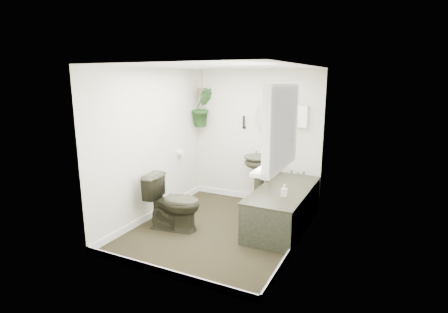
% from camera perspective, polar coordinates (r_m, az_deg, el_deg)
% --- Properties ---
extents(floor, '(2.30, 2.80, 0.02)m').
position_cam_1_polar(floor, '(5.21, -0.74, -11.78)').
color(floor, black).
rests_on(floor, ground).
extents(ceiling, '(2.30, 2.80, 0.02)m').
position_cam_1_polar(ceiling, '(4.74, -0.82, 14.65)').
color(ceiling, white).
rests_on(ceiling, ground).
extents(wall_back, '(2.30, 0.02, 2.30)m').
position_cam_1_polar(wall_back, '(6.12, 5.20, 3.24)').
color(wall_back, white).
rests_on(wall_back, ground).
extents(wall_front, '(2.30, 0.02, 2.30)m').
position_cam_1_polar(wall_front, '(3.68, -10.74, -3.28)').
color(wall_front, white).
rests_on(wall_front, ground).
extents(wall_left, '(0.02, 2.80, 2.30)m').
position_cam_1_polar(wall_left, '(5.46, -11.72, 1.89)').
color(wall_left, white).
rests_on(wall_left, ground).
extents(wall_right, '(0.02, 2.80, 2.30)m').
position_cam_1_polar(wall_right, '(4.46, 12.66, -0.56)').
color(wall_right, white).
rests_on(wall_right, ground).
extents(skirting, '(2.30, 2.80, 0.10)m').
position_cam_1_polar(skirting, '(5.18, -0.74, -11.18)').
color(skirting, white).
rests_on(skirting, floor).
extents(bathtub, '(0.72, 1.72, 0.58)m').
position_cam_1_polar(bathtub, '(5.26, 9.65, -8.20)').
color(bathtub, '#2A291D').
rests_on(bathtub, floor).
extents(bath_screen, '(0.04, 0.72, 1.40)m').
position_cam_1_polar(bath_screen, '(5.55, 8.21, 3.56)').
color(bath_screen, silver).
rests_on(bath_screen, bathtub).
extents(shower_box, '(0.20, 0.10, 0.35)m').
position_cam_1_polar(shower_box, '(5.76, 12.52, 6.43)').
color(shower_box, white).
rests_on(shower_box, wall_back).
extents(oval_mirror, '(0.46, 0.03, 0.62)m').
position_cam_1_polar(oval_mirror, '(5.97, 6.86, 6.36)').
color(oval_mirror, '#BCB398').
rests_on(oval_mirror, wall_back).
extents(wall_sconce, '(0.04, 0.04, 0.22)m').
position_cam_1_polar(wall_sconce, '(6.11, 3.24, 5.64)').
color(wall_sconce, black).
rests_on(wall_sconce, wall_back).
extents(toilet_roll_holder, '(0.11, 0.11, 0.11)m').
position_cam_1_polar(toilet_roll_holder, '(6.03, -7.12, 0.65)').
color(toilet_roll_holder, white).
rests_on(toilet_roll_holder, wall_left).
extents(window_recess, '(0.08, 1.00, 0.90)m').
position_cam_1_polar(window_recess, '(3.72, 9.42, 4.82)').
color(window_recess, white).
rests_on(window_recess, wall_right).
extents(window_sill, '(0.18, 1.00, 0.04)m').
position_cam_1_polar(window_sill, '(3.82, 8.19, -1.36)').
color(window_sill, white).
rests_on(window_sill, wall_right).
extents(window_blinds, '(0.01, 0.86, 0.76)m').
position_cam_1_polar(window_blinds, '(3.73, 8.76, 4.87)').
color(window_blinds, white).
rests_on(window_blinds, wall_right).
extents(toilet, '(0.85, 0.56, 0.81)m').
position_cam_1_polar(toilet, '(5.11, -8.25, -7.39)').
color(toilet, '#2A291D').
rests_on(toilet, floor).
extents(pedestal_sink, '(0.56, 0.49, 0.89)m').
position_cam_1_polar(pedestal_sink, '(5.93, 5.72, -4.09)').
color(pedestal_sink, '#2A291D').
rests_on(pedestal_sink, floor).
extents(sill_plant, '(0.26, 0.24, 0.24)m').
position_cam_1_polar(sill_plant, '(4.06, 9.83, 1.44)').
color(sill_plant, black).
rests_on(sill_plant, window_sill).
extents(hanging_plant, '(0.48, 0.48, 0.69)m').
position_cam_1_polar(hanging_plant, '(6.32, -3.56, 7.98)').
color(hanging_plant, black).
rests_on(hanging_plant, ceiling).
extents(soap_bottle, '(0.08, 0.09, 0.17)m').
position_cam_1_polar(soap_bottle, '(4.80, 9.81, -5.50)').
color(soap_bottle, black).
rests_on(soap_bottle, bathtub).
extents(hanging_pot, '(0.16, 0.16, 0.12)m').
position_cam_1_polar(hanging_pot, '(6.31, -3.60, 10.55)').
color(hanging_pot, brown).
rests_on(hanging_pot, ceiling).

